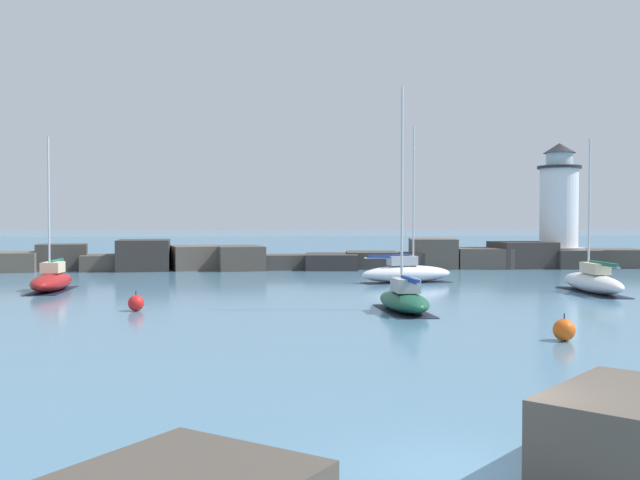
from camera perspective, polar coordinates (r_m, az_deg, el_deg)
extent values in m
plane|color=teal|center=(13.11, 12.00, -17.74)|extent=(600.00, 600.00, 0.00)
cube|color=teal|center=(122.27, -3.23, -0.35)|extent=(400.00, 116.00, 0.01)
cube|color=brown|center=(64.87, -23.43, -1.60)|extent=(4.96, 5.45, 1.59)
cube|color=#423D38|center=(64.66, -19.93, -1.29)|extent=(4.65, 4.17, 2.22)
cube|color=#4C443D|center=(63.05, -16.85, -1.74)|extent=(4.46, 4.74, 1.32)
cube|color=#383330|center=(62.62, -13.91, -1.16)|extent=(4.78, 5.61, 2.59)
cube|color=brown|center=(62.84, -9.93, -1.38)|extent=(5.06, 5.90, 2.04)
cube|color=#4C443D|center=(61.84, -6.51, -1.41)|extent=(4.69, 5.95, 2.04)
cube|color=#423D38|center=(61.78, -2.73, -1.77)|extent=(4.87, 3.78, 1.27)
cube|color=#383330|center=(61.90, 0.92, -1.73)|extent=(4.85, 5.74, 1.33)
cube|color=#423D38|center=(63.61, 4.17, -1.59)|extent=(4.92, 5.11, 1.45)
cube|color=#383330|center=(63.33, 6.72, -1.64)|extent=(3.27, 3.87, 1.38)
cube|color=brown|center=(64.92, 8.99, -1.03)|extent=(4.91, 6.17, 2.59)
cube|color=brown|center=(65.13, 12.81, -1.41)|extent=(5.11, 5.03, 1.77)
cube|color=#383330|center=(66.38, 15.86, -1.14)|extent=(5.13, 5.08, 2.31)
cube|color=#423D38|center=(67.83, 19.54, -1.40)|extent=(4.33, 5.72, 1.62)
cube|color=#4C443D|center=(69.83, 22.52, -1.35)|extent=(5.22, 5.08, 1.63)
cylinder|color=gray|center=(67.82, 18.53, -1.32)|extent=(4.53, 4.53, 1.80)
cylinder|color=white|center=(67.74, 18.57, 2.44)|extent=(3.36, 3.36, 7.08)
cylinder|color=#232328|center=(67.89, 18.60, 5.53)|extent=(3.86, 3.86, 0.25)
cylinder|color=silver|center=(67.94, 18.60, 6.12)|extent=(2.35, 2.35, 1.15)
cone|color=#232328|center=(68.03, 18.61, 6.98)|extent=(2.85, 2.85, 0.90)
cube|color=brown|center=(13.45, 23.22, -14.05)|extent=(3.93, 3.91, 1.47)
ellipsoid|color=maroon|center=(46.08, -20.68, -3.16)|extent=(2.12, 6.11, 1.09)
cube|color=black|center=(46.12, -20.67, -3.82)|extent=(2.07, 5.81, 0.03)
cube|color=beige|center=(46.31, -20.60, -2.06)|extent=(1.12, 1.85, 0.64)
cylinder|color=silver|center=(45.49, -20.88, 2.61)|extent=(0.12, 0.12, 8.16)
cylinder|color=#BCBCC1|center=(47.17, -20.33, -1.71)|extent=(0.19, 3.33, 0.10)
cube|color=#1E664C|center=(47.17, -20.33, -1.59)|extent=(0.28, 2.84, 0.20)
ellipsoid|color=#195138|center=(33.91, 6.72, -4.90)|extent=(2.17, 5.67, 0.94)
cube|color=black|center=(33.96, 6.71, -5.66)|extent=(2.12, 5.38, 0.03)
cube|color=#B2B2B7|center=(33.56, 6.84, -3.61)|extent=(1.13, 1.72, 0.64)
cylinder|color=silver|center=(34.12, 6.58, 4.07)|extent=(0.12, 0.12, 9.66)
cylinder|color=#BCBCC1|center=(32.73, 7.20, -3.34)|extent=(0.24, 3.07, 0.10)
cube|color=navy|center=(32.72, 7.21, -3.16)|extent=(0.32, 2.62, 0.20)
ellipsoid|color=white|center=(49.06, 6.95, -2.72)|extent=(6.69, 3.00, 1.19)
cube|color=black|center=(49.10, 6.94, -3.39)|extent=(6.37, 2.90, 0.03)
cube|color=#B2B2B7|center=(48.86, 6.60, -1.66)|extent=(2.10, 1.32, 0.64)
cylinder|color=silver|center=(49.13, 7.49, 3.53)|extent=(0.12, 0.12, 9.52)
cylinder|color=#BCBCC1|center=(48.48, 5.55, -1.41)|extent=(3.51, 0.83, 0.10)
cube|color=navy|center=(48.47, 5.55, -1.30)|extent=(3.01, 0.82, 0.20)
ellipsoid|color=white|center=(45.19, 20.95, -3.22)|extent=(2.09, 7.44, 1.15)
cube|color=black|center=(45.24, 20.94, -3.93)|extent=(2.04, 7.07, 0.03)
cube|color=beige|center=(44.78, 21.15, -2.12)|extent=(1.07, 2.25, 0.64)
cylinder|color=silver|center=(45.54, 20.74, 2.58)|extent=(0.12, 0.12, 8.01)
cylinder|color=#BCBCC1|center=(43.76, 21.73, -1.91)|extent=(0.28, 4.05, 0.10)
cube|color=#1E664C|center=(43.75, 21.73, -1.78)|extent=(0.35, 3.45, 0.20)
sphere|color=red|center=(34.90, -14.51, -4.91)|extent=(0.75, 0.75, 0.75)
cylinder|color=black|center=(34.85, -14.51, -4.13)|extent=(0.04, 0.04, 0.20)
sphere|color=#EA5914|center=(27.03, 18.95, -6.82)|extent=(0.79, 0.79, 0.79)
cylinder|color=black|center=(26.97, 18.96, -5.78)|extent=(0.04, 0.04, 0.20)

